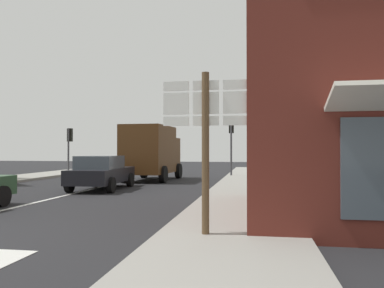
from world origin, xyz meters
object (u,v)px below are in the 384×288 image
object	(u,v)px
sedan_far	(102,172)
traffic_light_far_left	(69,141)
traffic_light_far_right	(231,134)
delivery_truck	(152,151)
route_sign_post	(206,135)

from	to	relation	value
sedan_far	traffic_light_far_left	bearing A→B (deg)	124.49
traffic_light_far_right	traffic_light_far_left	bearing A→B (deg)	179.02
delivery_truck	route_sign_post	world-z (taller)	route_sign_post
sedan_far	route_sign_post	size ratio (longest dim) A/B	1.33
delivery_truck	route_sign_post	xyz separation A→B (m)	(4.92, -13.85, 0.35)
traffic_light_far_left	traffic_light_far_right	distance (m)	11.09
traffic_light_far_left	traffic_light_far_right	size ratio (longest dim) A/B	0.87
delivery_truck	route_sign_post	bearing A→B (deg)	-70.46
traffic_light_far_left	traffic_light_far_right	world-z (taller)	traffic_light_far_right
route_sign_post	traffic_light_far_left	distance (m)	20.98
delivery_truck	traffic_light_far_right	world-z (taller)	traffic_light_far_right
sedan_far	traffic_light_far_right	size ratio (longest dim) A/B	1.16
sedan_far	traffic_light_far_right	world-z (taller)	traffic_light_far_right
delivery_truck	traffic_light_far_left	bearing A→B (deg)	152.51
route_sign_post	traffic_light_far_right	distance (m)	17.23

